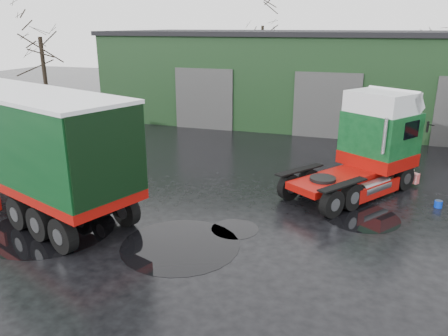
{
  "coord_description": "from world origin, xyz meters",
  "views": [
    {
      "loc": [
        4.41,
        -13.13,
        6.67
      ],
      "look_at": [
        -0.38,
        1.27,
        1.7
      ],
      "focal_mm": 35.0,
      "sensor_mm": 36.0,
      "label": 1
    }
  ],
  "objects_px": {
    "wash_bucket": "(438,204)",
    "tree_back_a": "(262,46)",
    "tree_back_b": "(440,60)",
    "warehouse": "(336,76)",
    "hero_tractor": "(352,146)",
    "tree_left": "(43,63)"
  },
  "relations": [
    {
      "from": "tree_left",
      "to": "tree_back_b",
      "type": "distance_m",
      "value": 32.45
    },
    {
      "from": "hero_tractor",
      "to": "tree_back_b",
      "type": "xyz_separation_m",
      "value": [
        6.06,
        25.5,
        1.68
      ]
    },
    {
      "from": "warehouse",
      "to": "hero_tractor",
      "type": "height_order",
      "value": "warehouse"
    },
    {
      "from": "wash_bucket",
      "to": "tree_left",
      "type": "height_order",
      "value": "tree_left"
    },
    {
      "from": "warehouse",
      "to": "wash_bucket",
      "type": "relative_size",
      "value": 111.27
    },
    {
      "from": "tree_back_a",
      "to": "tree_back_b",
      "type": "height_order",
      "value": "tree_back_a"
    },
    {
      "from": "wash_bucket",
      "to": "tree_left",
      "type": "xyz_separation_m",
      "value": [
        -24.35,
        7.82,
        4.11
      ]
    },
    {
      "from": "warehouse",
      "to": "tree_back_b",
      "type": "relative_size",
      "value": 4.32
    },
    {
      "from": "tree_left",
      "to": "tree_back_a",
      "type": "bearing_deg",
      "value": 58.57
    },
    {
      "from": "wash_bucket",
      "to": "tree_back_a",
      "type": "distance_m",
      "value": 29.43
    },
    {
      "from": "wash_bucket",
      "to": "tree_back_a",
      "type": "height_order",
      "value": "tree_back_a"
    },
    {
      "from": "tree_back_b",
      "to": "hero_tractor",
      "type": "bearing_deg",
      "value": -103.36
    },
    {
      "from": "hero_tractor",
      "to": "tree_back_b",
      "type": "distance_m",
      "value": 26.26
    },
    {
      "from": "hero_tractor",
      "to": "tree_left",
      "type": "height_order",
      "value": "tree_left"
    },
    {
      "from": "warehouse",
      "to": "tree_back_b",
      "type": "height_order",
      "value": "tree_back_b"
    },
    {
      "from": "warehouse",
      "to": "tree_back_b",
      "type": "bearing_deg",
      "value": 51.34
    },
    {
      "from": "tree_left",
      "to": "tree_back_b",
      "type": "xyz_separation_m",
      "value": [
        27.0,
        18.0,
        -0.5
      ]
    },
    {
      "from": "warehouse",
      "to": "hero_tractor",
      "type": "distance_m",
      "value": 15.66
    },
    {
      "from": "tree_back_a",
      "to": "warehouse",
      "type": "bearing_deg",
      "value": -51.34
    },
    {
      "from": "warehouse",
      "to": "tree_left",
      "type": "distance_m",
      "value": 20.64
    },
    {
      "from": "wash_bucket",
      "to": "tree_back_b",
      "type": "bearing_deg",
      "value": 84.15
    },
    {
      "from": "warehouse",
      "to": "wash_bucket",
      "type": "distance_m",
      "value": 16.97
    }
  ]
}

